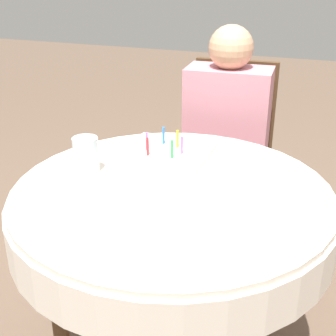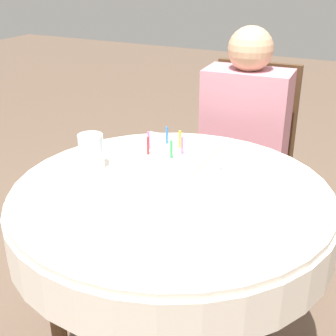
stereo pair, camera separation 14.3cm
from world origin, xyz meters
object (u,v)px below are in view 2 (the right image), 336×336
object	(u,v)px
person	(244,131)
drinking_glass	(91,152)
chair	(247,158)
birthday_cake	(167,165)

from	to	relation	value
person	drinking_glass	xyz separation A→B (m)	(-0.29, -0.75, 0.12)
chair	person	bearing A→B (deg)	-90.00
chair	birthday_cake	size ratio (longest dim) A/B	3.67
person	drinking_glass	size ratio (longest dim) A/B	9.60
birthday_cake	drinking_glass	bearing A→B (deg)	-173.88
drinking_glass	person	bearing A→B (deg)	68.80
person	birthday_cake	size ratio (longest dim) A/B	4.40
chair	drinking_glass	distance (m)	0.94
birthday_cake	drinking_glass	world-z (taller)	birthday_cake
chair	person	distance (m)	0.20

